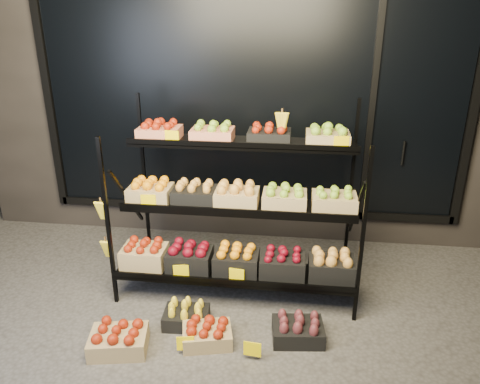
# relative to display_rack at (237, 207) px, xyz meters

# --- Properties ---
(ground) EXTENTS (24.00, 24.00, 0.00)m
(ground) POSITION_rel_display_rack_xyz_m (0.01, -0.60, -0.79)
(ground) COLOR #514F4C
(ground) RESTS_ON ground
(building) EXTENTS (6.00, 2.08, 3.50)m
(building) POSITION_rel_display_rack_xyz_m (0.01, 1.99, 0.96)
(building) COLOR #2D2826
(building) RESTS_ON ground
(display_rack) EXTENTS (2.18, 1.02, 1.70)m
(display_rack) POSITION_rel_display_rack_xyz_m (0.00, 0.00, 0.00)
(display_rack) COLOR black
(display_rack) RESTS_ON ground
(tag_floor_a) EXTENTS (0.13, 0.01, 0.12)m
(tag_floor_a) POSITION_rel_display_rack_xyz_m (-0.26, -1.00, -0.73)
(tag_floor_a) COLOR #F7D600
(tag_floor_a) RESTS_ON ground
(tag_floor_b) EXTENTS (0.13, 0.01, 0.12)m
(tag_floor_b) POSITION_rel_display_rack_xyz_m (0.24, -1.00, -0.73)
(tag_floor_b) COLOR #F7D600
(tag_floor_b) RESTS_ON ground
(floor_crate_left) EXTENTS (0.47, 0.38, 0.21)m
(floor_crate_left) POSITION_rel_display_rack_xyz_m (-0.77, -1.01, -0.69)
(floor_crate_left) COLOR tan
(floor_crate_left) RESTS_ON ground
(floor_crate_midleft) EXTENTS (0.37, 0.29, 0.19)m
(floor_crate_midleft) POSITION_rel_display_rack_xyz_m (-0.33, -0.65, -0.70)
(floor_crate_midleft) COLOR black
(floor_crate_midleft) RESTS_ON ground
(floor_crate_midright) EXTENTS (0.42, 0.35, 0.19)m
(floor_crate_midright) POSITION_rel_display_rack_xyz_m (-0.12, -0.85, -0.70)
(floor_crate_midright) COLOR tan
(floor_crate_midright) RESTS_ON ground
(floor_crate_right) EXTENTS (0.42, 0.33, 0.20)m
(floor_crate_right) POSITION_rel_display_rack_xyz_m (0.57, -0.72, -0.69)
(floor_crate_right) COLOR black
(floor_crate_right) RESTS_ON ground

